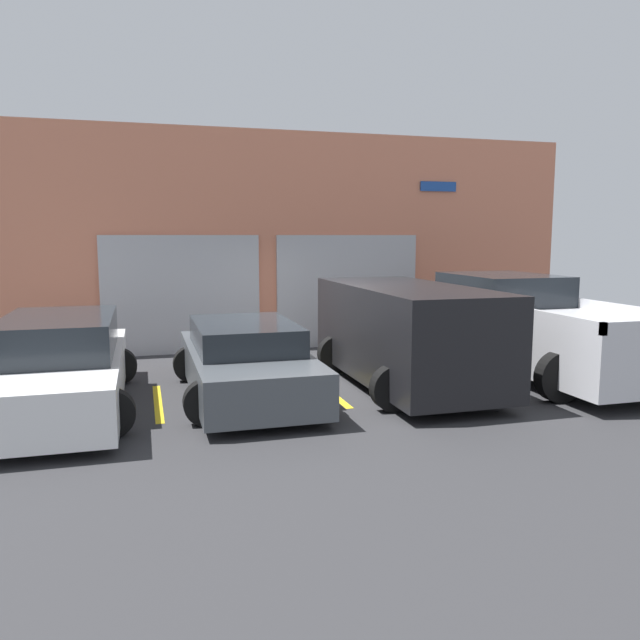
{
  "coord_description": "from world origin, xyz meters",
  "views": [
    {
      "loc": [
        -2.85,
        -10.48,
        2.51
      ],
      "look_at": [
        0.0,
        -0.51,
        1.1
      ],
      "focal_mm": 35.0,
      "sensor_mm": 36.0,
      "label": 1
    }
  ],
  "objects": [
    {
      "name": "pickup_truck",
      "position": [
        4.03,
        -0.75,
        0.83
      ],
      "size": [
        2.49,
        5.16,
        1.75
      ],
      "color": "silver",
      "rests_on": "ground"
    },
    {
      "name": "parking_stripe_left",
      "position": [
        -2.69,
        -1.01,
        0.0
      ],
      "size": [
        0.12,
        2.2,
        0.01
      ],
      "primitive_type": "cube",
      "color": "gold",
      "rests_on": "ground"
    },
    {
      "name": "parking_stripe_right",
      "position": [
        2.69,
        -1.01,
        0.0
      ],
      "size": [
        0.12,
        2.2,
        0.01
      ],
      "primitive_type": "cube",
      "color": "gold",
      "rests_on": "ground"
    },
    {
      "name": "van_right",
      "position": [
        1.34,
        -1.0,
        0.91
      ],
      "size": [
        2.24,
        4.43,
        1.69
      ],
      "color": "black",
      "rests_on": "ground"
    },
    {
      "name": "sedan_white",
      "position": [
        -4.03,
        -0.97,
        0.63
      ],
      "size": [
        2.1,
        4.76,
        1.36
      ],
      "color": "white",
      "rests_on": "ground"
    },
    {
      "name": "sedan_side",
      "position": [
        -1.34,
        -0.98,
        0.56
      ],
      "size": [
        2.1,
        4.22,
        1.17
      ],
      "color": "#474C51",
      "rests_on": "ground"
    },
    {
      "name": "parking_stripe_centre",
      "position": [
        -0.0,
        -1.01,
        0.0
      ],
      "size": [
        0.12,
        2.2,
        0.01
      ],
      "primitive_type": "cube",
      "color": "gold",
      "rests_on": "ground"
    },
    {
      "name": "ground_plane",
      "position": [
        0.0,
        0.0,
        0.0
      ],
      "size": [
        28.0,
        28.0,
        0.0
      ],
      "primitive_type": "plane",
      "color": "#2D2D30"
    },
    {
      "name": "shophouse_building",
      "position": [
        -0.01,
        3.29,
        2.35
      ],
      "size": [
        14.03,
        0.68,
        4.76
      ],
      "color": "#D17A5B",
      "rests_on": "ground"
    },
    {
      "name": "parking_stripe_far_right",
      "position": [
        5.38,
        -1.01,
        0.0
      ],
      "size": [
        0.12,
        2.2,
        0.01
      ],
      "primitive_type": "cube",
      "color": "gold",
      "rests_on": "ground"
    }
  ]
}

